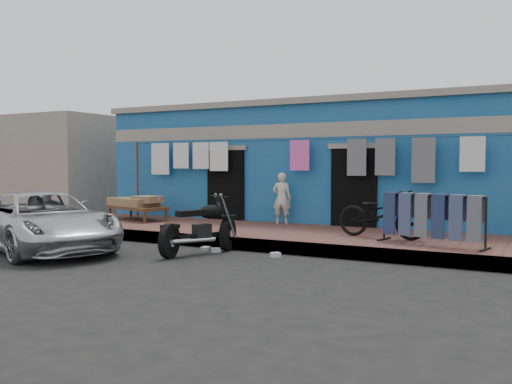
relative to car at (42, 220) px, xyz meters
The scene contains 15 objects.
ground 3.67m from the car, ahead, with size 80.00×80.00×0.00m, color black.
sidewalk 4.92m from the car, 42.41° to the left, with size 28.00×3.00×0.25m, color brown.
curb 4.09m from the car, 27.12° to the left, with size 28.00×0.10×0.25m, color gray.
building 8.20m from the car, 63.64° to the left, with size 12.20×5.20×3.36m.
neighbor_left 10.44m from the car, 135.34° to the left, with size 6.00×5.00×3.40m, color #9E9384.
clothesline 5.78m from the car, 53.59° to the left, with size 10.06×0.06×2.10m.
car is the anchor object (origin of this frame).
seated_person 5.51m from the car, 54.71° to the left, with size 0.46×0.31×1.27m, color beige.
bicycle 6.77m from the car, 27.55° to the left, with size 0.64×1.81×1.17m, color black.
motorcycle 3.22m from the car, 19.55° to the left, with size 1.19×1.80×1.10m, color black, non-canonical shape.
charpoy 3.63m from the car, 99.32° to the left, with size 2.01×1.35×0.62m, color brown, non-canonical shape.
jeans_rack 7.53m from the car, 20.43° to the left, with size 2.05×0.88×0.97m, color black, non-canonical shape.
litter_a 3.53m from the car, 24.03° to the left, with size 0.18×0.14×0.08m, color silver.
litter_b 4.73m from the car, 17.81° to the left, with size 0.17×0.13×0.09m, color silver.
litter_c 3.31m from the car, 26.96° to the left, with size 0.19×0.15×0.08m, color silver.
Camera 1 is at (5.16, -7.84, 1.73)m, focal length 38.00 mm.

